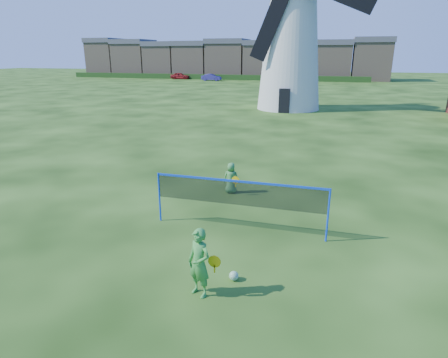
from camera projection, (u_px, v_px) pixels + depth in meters
ground at (213, 232)px, 11.08m from camera, size 220.00×220.00×0.00m
windmill at (291, 41)px, 34.02m from camera, size 13.61×5.74×17.89m
badminton_net at (239, 194)px, 10.87m from camera, size 5.05×0.05×1.55m
player_girl at (199, 263)px, 7.99m from camera, size 0.75×0.56×1.54m
player_boy at (231, 178)px, 14.06m from camera, size 0.66×0.44×1.16m
play_ball at (234, 276)px, 8.71m from camera, size 0.22×0.22×0.22m
terraced_houses at (226, 59)px, 80.82m from camera, size 64.79×8.40×8.29m
hedge at (209, 77)px, 76.94m from camera, size 62.00×0.80×1.00m
car_left at (180, 76)px, 77.61m from camera, size 4.02×2.07×1.31m
car_right at (211, 77)px, 73.21m from camera, size 3.88×1.46×1.26m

